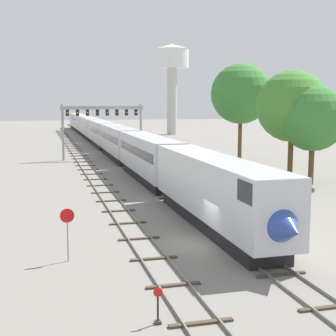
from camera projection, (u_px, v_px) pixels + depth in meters
The scene contains 11 objects.
ground_plane at pixel (203, 244), 29.18m from camera, with size 400.00×400.00×0.00m, color gray.
track_main at pixel (105, 149), 87.15m from camera, with size 2.60×200.00×0.16m.
track_near at pixel (84, 164), 66.60m from camera, with size 2.60×160.00×0.16m.
passenger_train at pixel (101, 133), 92.12m from camera, with size 3.04×143.65×4.80m.
signal_gantry at pixel (102, 118), 71.32m from camera, with size 12.10×0.49×8.19m.
water_tower at pixel (172, 66), 123.90m from camera, with size 8.70×8.70×22.90m.
switch_stand at pixel (158, 311), 18.67m from camera, with size 0.36×0.24×1.46m.
stop_sign at pixel (67, 227), 25.84m from camera, with size 0.76×0.08×2.88m.
trackside_tree_left at pixel (313, 118), 49.29m from camera, with size 6.72×6.72×10.19m.
trackside_tree_mid at pixel (292, 106), 50.96m from camera, with size 7.49×7.49×11.75m.
trackside_tree_right at pixel (241, 94), 68.29m from camera, with size 8.44×8.44×13.79m.
Camera 1 is at (-9.26, -26.81, 8.50)m, focal length 52.05 mm.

